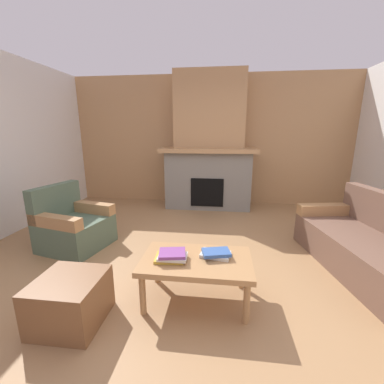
{
  "coord_description": "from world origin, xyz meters",
  "views": [
    {
      "loc": [
        0.27,
        -2.49,
        1.56
      ],
      "look_at": [
        -0.14,
        0.89,
        0.72
      ],
      "focal_mm": 23.14,
      "sensor_mm": 36.0,
      "label": 1
    }
  ],
  "objects_px": {
    "ottoman": "(71,300)",
    "fireplace": "(209,151)",
    "coffee_table": "(196,264)",
    "couch": "(373,248)",
    "armchair": "(73,226)"
  },
  "relations": [
    {
      "from": "ottoman",
      "to": "fireplace",
      "type": "bearing_deg",
      "value": 74.96
    },
    {
      "from": "fireplace",
      "to": "ottoman",
      "type": "relative_size",
      "value": 5.19
    },
    {
      "from": "fireplace",
      "to": "coffee_table",
      "type": "height_order",
      "value": "fireplace"
    },
    {
      "from": "couch",
      "to": "coffee_table",
      "type": "xyz_separation_m",
      "value": [
        -1.92,
        -0.73,
        0.09
      ]
    },
    {
      "from": "armchair",
      "to": "coffee_table",
      "type": "height_order",
      "value": "armchair"
    },
    {
      "from": "fireplace",
      "to": "coffee_table",
      "type": "xyz_separation_m",
      "value": [
        0.07,
        -3.08,
        -0.79
      ]
    },
    {
      "from": "fireplace",
      "to": "ottoman",
      "type": "distance_m",
      "value": 3.73
    },
    {
      "from": "couch",
      "to": "ottoman",
      "type": "relative_size",
      "value": 3.69
    },
    {
      "from": "fireplace",
      "to": "couch",
      "type": "bearing_deg",
      "value": -49.81
    },
    {
      "from": "fireplace",
      "to": "ottoman",
      "type": "bearing_deg",
      "value": -105.04
    },
    {
      "from": "couch",
      "to": "armchair",
      "type": "xyz_separation_m",
      "value": [
        -3.71,
        0.19,
        0.01
      ]
    },
    {
      "from": "armchair",
      "to": "coffee_table",
      "type": "xyz_separation_m",
      "value": [
        1.79,
        -0.92,
        0.08
      ]
    },
    {
      "from": "coffee_table",
      "to": "ottoman",
      "type": "xyz_separation_m",
      "value": [
        -1.0,
        -0.4,
        -0.18
      ]
    },
    {
      "from": "fireplace",
      "to": "armchair",
      "type": "height_order",
      "value": "fireplace"
    },
    {
      "from": "armchair",
      "to": "ottoman",
      "type": "bearing_deg",
      "value": -59.06
    }
  ]
}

